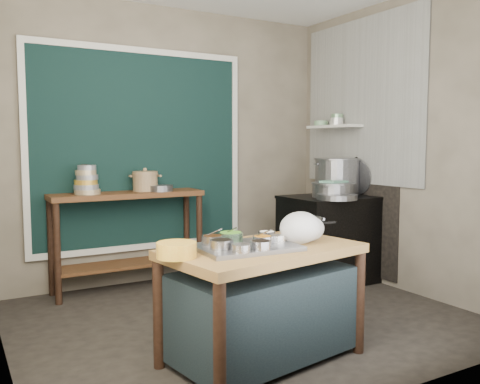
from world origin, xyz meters
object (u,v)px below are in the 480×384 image
yellow_basin (177,250)px  prep_table (263,304)px  ceramic_crock (145,182)px  saucepan (306,226)px  steamer (334,190)px  utensil_cup (84,190)px  back_counter (128,241)px  condiment_tray (246,247)px  stock_pot (337,177)px  stove_block (330,240)px

yellow_basin → prep_table: bearing=1.7°
yellow_basin → ceramic_crock: 2.16m
saucepan → steamer: 1.47m
prep_table → utensil_cup: utensil_cup is taller
back_counter → steamer: (1.85, -0.83, 0.48)m
condiment_tray → utensil_cup: 2.12m
yellow_basin → saucepan: size_ratio=0.99×
back_counter → yellow_basin: bearing=-99.6°
saucepan → utensil_cup: size_ratio=1.66×
saucepan → back_counter: bearing=121.2°
utensil_cup → condiment_tray: bearing=-75.4°
back_counter → ceramic_crock: size_ratio=5.60×
saucepan → ceramic_crock: size_ratio=0.91×
stock_pot → utensil_cup: bearing=165.4°
stock_pot → ceramic_crock: bearing=160.0°
stock_pot → steamer: size_ratio=1.07×
yellow_basin → steamer: steamer is taller
yellow_basin → stock_pot: size_ratio=0.48×
stove_block → ceramic_crock: 1.97m
back_counter → condiment_tray: (0.12, -2.05, 0.29)m
yellow_basin → saucepan: saucepan is taller
utensil_cup → steamer: utensil_cup is taller
stock_pot → stove_block: bearing=-150.0°
utensil_cup → ceramic_crock: bearing=3.3°
steamer → stock_pot: bearing=43.2°
ceramic_crock → saucepan: bearing=-72.9°
utensil_cup → steamer: size_ratio=0.31×
stove_block → stock_pot: bearing=30.0°
prep_table → condiment_tray: condiment_tray is taller
yellow_basin → ceramic_crock: (0.54, 2.08, 0.24)m
utensil_cup → stock_pot: bearing=-14.6°
condiment_tray → ceramic_crock: size_ratio=2.37×
prep_table → saucepan: saucepan is taller
condiment_tray → saucepan: saucepan is taller
prep_table → saucepan: 0.70m
stove_block → back_counter: bearing=159.0°
back_counter → utensil_cup: 0.66m
stove_block → ceramic_crock: bearing=156.0°
stove_block → condiment_tray: 2.24m
stove_block → utensil_cup: utensil_cup is taller
prep_table → condiment_tray: size_ratio=2.04×
condiment_tray → saucepan: size_ratio=2.59×
stove_block → yellow_basin: size_ratio=3.85×
condiment_tray → stove_block: bearing=36.6°
prep_table → saucepan: size_ratio=5.28×
stove_block → steamer: 0.54m
stock_pot → steamer: stock_pot is taller
back_counter → yellow_basin: 2.10m
ceramic_crock → yellow_basin: bearing=-104.6°
utensil_cup → prep_table: bearing=-71.9°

